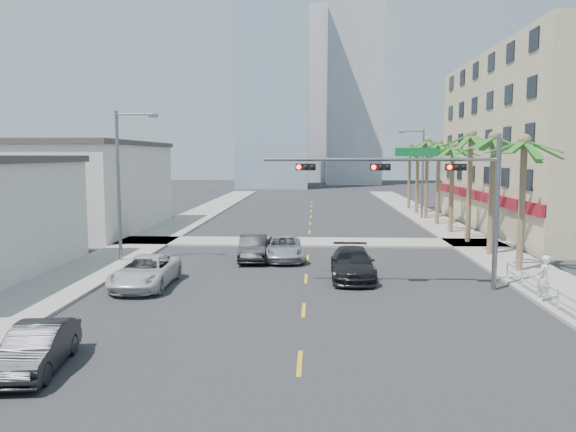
% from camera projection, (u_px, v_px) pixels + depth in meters
% --- Properties ---
extents(ground, '(260.00, 260.00, 0.00)m').
position_uv_depth(ground, '(301.00, 342.00, 19.28)').
color(ground, '#262628').
rests_on(ground, ground).
extents(sidewalk_right, '(4.00, 120.00, 0.15)m').
position_uv_depth(sidewalk_right, '(483.00, 248.00, 38.56)').
color(sidewalk_right, gray).
rests_on(sidewalk_right, ground).
extents(sidewalk_left, '(4.00, 120.00, 0.15)m').
position_uv_depth(sidewalk_left, '(139.00, 245.00, 39.71)').
color(sidewalk_left, gray).
rests_on(sidewalk_left, ground).
extents(sidewalk_cross, '(80.00, 4.00, 0.15)m').
position_uv_depth(sidewalk_cross, '(309.00, 242.00, 41.12)').
color(sidewalk_cross, gray).
rests_on(sidewalk_cross, ground).
extents(building_right, '(15.25, 28.00, 15.00)m').
position_uv_depth(building_right, '(571.00, 142.00, 47.22)').
color(building_right, tan).
rests_on(building_right, ground).
extents(building_left_far, '(11.00, 18.00, 7.20)m').
position_uv_depth(building_left_far, '(80.00, 189.00, 47.64)').
color(building_left_far, beige).
rests_on(building_left_far, ground).
extents(tower_far_left, '(14.00, 14.00, 48.00)m').
position_uv_depth(tower_far_left, '(273.00, 67.00, 111.45)').
color(tower_far_left, '#99B2C6').
rests_on(tower_far_left, ground).
extents(tower_far_right, '(12.00, 12.00, 60.00)m').
position_uv_depth(tower_far_right, '(354.00, 49.00, 124.89)').
color(tower_far_right, '#ADADB2').
rests_on(tower_far_right, ground).
extents(tower_far_center, '(16.00, 16.00, 42.00)m').
position_uv_depth(tower_far_center, '(302.00, 98.00, 141.32)').
color(tower_far_center, '#ADADB2').
rests_on(tower_far_center, ground).
extents(traffic_signal_mast, '(11.12, 0.54, 7.20)m').
position_uv_depth(traffic_signal_mast, '(429.00, 184.00, 26.36)').
color(traffic_signal_mast, slate).
rests_on(traffic_signal_mast, ground).
extents(palm_tree_0, '(4.80, 4.80, 7.80)m').
position_uv_depth(palm_tree_0, '(524.00, 142.00, 29.89)').
color(palm_tree_0, brown).
rests_on(palm_tree_0, ground).
extents(palm_tree_1, '(4.80, 4.80, 8.16)m').
position_uv_depth(palm_tree_1, '(494.00, 139.00, 35.01)').
color(palm_tree_1, brown).
rests_on(palm_tree_1, ground).
extents(palm_tree_2, '(4.80, 4.80, 8.52)m').
position_uv_depth(palm_tree_2, '(471.00, 136.00, 40.14)').
color(palm_tree_2, brown).
rests_on(palm_tree_2, ground).
extents(palm_tree_3, '(4.80, 4.80, 7.80)m').
position_uv_depth(palm_tree_3, '(453.00, 147.00, 45.38)').
color(palm_tree_3, brown).
rests_on(palm_tree_3, ground).
extents(palm_tree_4, '(4.80, 4.80, 8.16)m').
position_uv_depth(palm_tree_4, '(439.00, 144.00, 50.51)').
color(palm_tree_4, brown).
rests_on(palm_tree_4, ground).
extents(palm_tree_5, '(4.80, 4.80, 8.52)m').
position_uv_depth(palm_tree_5, '(428.00, 142.00, 55.63)').
color(palm_tree_5, brown).
rests_on(palm_tree_5, ground).
extents(palm_tree_6, '(4.80, 4.80, 7.80)m').
position_uv_depth(palm_tree_6, '(418.00, 149.00, 60.87)').
color(palm_tree_6, brown).
rests_on(palm_tree_6, ground).
extents(palm_tree_7, '(4.80, 4.80, 8.16)m').
position_uv_depth(palm_tree_7, '(410.00, 147.00, 66.00)').
color(palm_tree_7, brown).
rests_on(palm_tree_7, ground).
extents(streetlight_left, '(2.55, 0.25, 9.00)m').
position_uv_depth(streetlight_left, '(122.00, 178.00, 33.17)').
color(streetlight_left, slate).
rests_on(streetlight_left, ground).
extents(streetlight_right, '(2.55, 0.25, 9.00)m').
position_uv_depth(streetlight_right, '(421.00, 169.00, 55.95)').
color(streetlight_right, slate).
rests_on(streetlight_right, ground).
extents(guardrail, '(0.08, 8.08, 1.00)m').
position_uv_depth(guardrail, '(538.00, 286.00, 24.67)').
color(guardrail, silver).
rests_on(guardrail, ground).
extents(car_parked_mid, '(1.96, 4.30, 1.37)m').
position_uv_depth(car_parked_mid, '(37.00, 348.00, 16.67)').
color(car_parked_mid, black).
rests_on(car_parked_mid, ground).
extents(car_parked_far, '(2.50, 5.42, 1.51)m').
position_uv_depth(car_parked_far, '(145.00, 272.00, 27.31)').
color(car_parked_far, silver).
rests_on(car_parked_far, ground).
extents(car_lane_left, '(1.90, 4.72, 1.52)m').
position_uv_depth(car_lane_left, '(253.00, 248.00, 34.26)').
color(car_lane_left, black).
rests_on(car_lane_left, ground).
extents(car_lane_center, '(3.00, 5.50, 1.46)m').
position_uv_depth(car_lane_center, '(283.00, 248.00, 34.50)').
color(car_lane_center, silver).
rests_on(car_lane_center, ground).
extents(car_lane_right, '(2.26, 5.46, 1.58)m').
position_uv_depth(car_lane_right, '(352.00, 264.00, 29.16)').
color(car_lane_right, black).
rests_on(car_lane_right, ground).
extents(pedestrian, '(0.86, 0.84, 1.99)m').
position_uv_depth(pedestrian, '(544.00, 278.00, 24.11)').
color(pedestrian, white).
rests_on(pedestrian, sidewalk_right).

